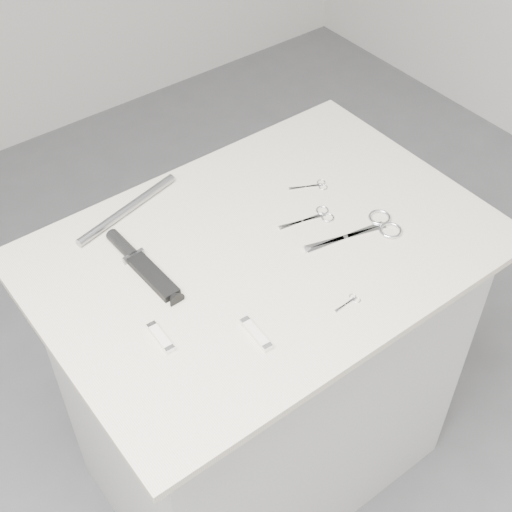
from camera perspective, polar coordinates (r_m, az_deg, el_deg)
ground at (r=2.30m, az=0.53°, el=-15.98°), size 4.00×4.00×0.01m
plinth at (r=1.91m, az=0.62°, el=-9.36°), size 0.90×0.60×0.90m
display_board at (r=1.56m, az=0.75°, el=0.51°), size 1.00×0.70×0.02m
large_shears at (r=1.61m, az=9.19°, el=2.18°), size 0.23×0.11×0.01m
embroidery_scissors_a at (r=1.63m, az=4.79°, el=3.13°), size 0.13×0.06×0.00m
embroidery_scissors_b at (r=1.71m, az=4.65°, el=5.61°), size 0.09×0.06×0.00m
tiny_scissors at (r=1.46m, az=7.50°, el=-3.65°), size 0.06×0.03×0.00m
sheathed_knife at (r=1.53m, az=-9.36°, el=-0.43°), size 0.05×0.24×0.03m
pocket_knife_a at (r=1.39m, az=-7.65°, el=-6.49°), size 0.02×0.08×0.01m
pocket_knife_b at (r=1.38m, az=0.00°, el=-6.25°), size 0.02×0.09×0.01m
metal_rail at (r=1.66m, az=-10.24°, el=3.73°), size 0.29×0.09×0.02m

